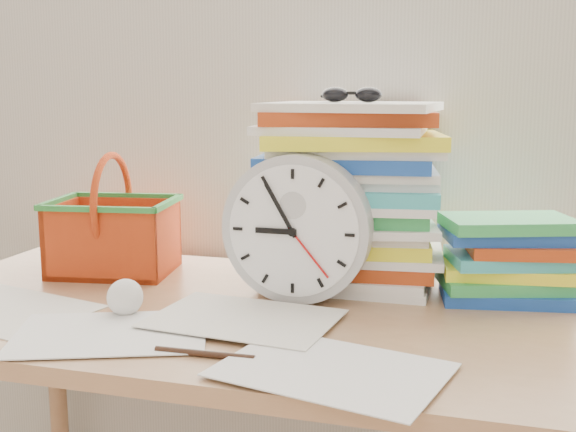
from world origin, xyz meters
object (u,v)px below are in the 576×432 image
(paper_stack, at_px, (349,194))
(clock, at_px, (297,229))
(desk, at_px, (263,348))
(book_stack, at_px, (512,258))
(basket, at_px, (113,215))

(paper_stack, xyz_separation_m, clock, (-0.06, -0.16, -0.04))
(desk, distance_m, clock, 0.23)
(paper_stack, height_order, book_stack, paper_stack)
(book_stack, distance_m, basket, 0.82)
(paper_stack, distance_m, book_stack, 0.34)
(clock, height_order, basket, clock)
(book_stack, bearing_deg, basket, -177.60)
(desk, height_order, book_stack, book_stack)
(paper_stack, bearing_deg, desk, -116.40)
(desk, bearing_deg, book_stack, 24.36)
(book_stack, relative_size, basket, 1.04)
(paper_stack, distance_m, clock, 0.17)
(clock, relative_size, book_stack, 1.04)
(desk, distance_m, book_stack, 0.50)
(book_stack, bearing_deg, paper_stack, 175.22)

